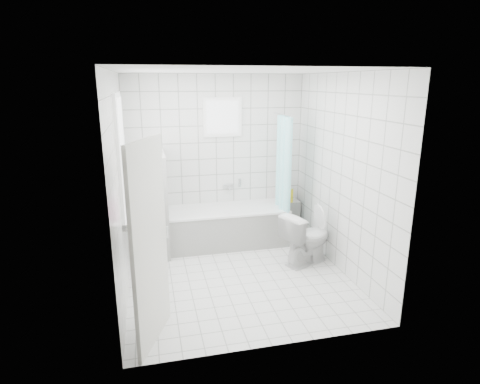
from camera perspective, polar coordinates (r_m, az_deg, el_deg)
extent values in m
plane|color=white|center=(5.41, -0.33, -11.83)|extent=(3.00, 3.00, 0.00)
plane|color=white|center=(4.82, -0.38, 16.86)|extent=(3.00, 3.00, 0.00)
cube|color=white|center=(6.39, -3.37, 4.77)|extent=(2.80, 0.02, 2.60)
cube|color=white|center=(3.57, 5.05, -3.92)|extent=(2.80, 0.02, 2.60)
cube|color=white|center=(4.85, -16.70, 0.69)|extent=(0.02, 3.00, 2.60)
cube|color=white|center=(5.43, 14.20, 2.41)|extent=(0.02, 3.00, 2.60)
cube|color=white|center=(5.08, -16.28, 4.83)|extent=(0.01, 0.90, 1.40)
cube|color=white|center=(6.28, -2.48, 10.57)|extent=(0.50, 0.01, 0.50)
cube|color=white|center=(5.25, -15.19, -3.09)|extent=(0.18, 1.02, 0.08)
cube|color=silver|center=(3.88, -12.71, -7.40)|extent=(0.34, 0.76, 2.00)
cube|color=white|center=(6.33, -1.87, -4.97)|extent=(1.83, 0.75, 0.55)
cube|color=white|center=(6.23, -1.89, -2.47)|extent=(1.85, 0.77, 0.03)
cube|color=white|center=(6.02, -11.08, -1.56)|extent=(0.15, 0.85, 1.50)
cube|color=white|center=(6.84, 6.65, -3.49)|extent=(0.40, 0.24, 0.55)
imported|color=white|center=(5.70, 9.47, -6.47)|extent=(0.83, 0.67, 0.75)
cylinder|color=silver|center=(6.16, 6.09, 10.87)|extent=(0.02, 0.80, 0.02)
cube|color=silver|center=(6.49, -1.64, 0.87)|extent=(0.18, 0.06, 0.06)
imported|color=#C94E94|center=(4.89, -15.33, -1.99)|extent=(0.17, 0.17, 0.32)
imported|color=#D168A6|center=(5.46, -15.12, -0.95)|extent=(0.12, 0.12, 0.18)
imported|color=white|center=(5.36, -15.19, -0.48)|extent=(0.14, 0.14, 0.32)
imported|color=#32D4E3|center=(5.01, -15.24, -2.47)|extent=(0.10, 0.10, 0.17)
cylinder|color=red|center=(6.74, 6.31, -0.29)|extent=(0.06, 0.06, 0.23)
cylinder|color=yellow|center=(6.67, 7.28, -0.50)|extent=(0.06, 0.06, 0.23)
cylinder|color=#1725BE|center=(6.73, 7.00, -0.33)|extent=(0.06, 0.06, 0.23)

